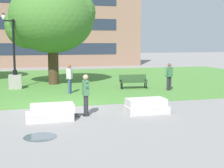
% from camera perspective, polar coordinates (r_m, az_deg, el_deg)
% --- Properties ---
extents(ground_plane, '(140.00, 140.00, 0.00)m').
position_cam_1_polar(ground_plane, '(14.79, -9.48, -4.20)').
color(ground_plane, gray).
extents(grass_lawn, '(40.00, 20.00, 0.02)m').
position_cam_1_polar(grass_lawn, '(24.64, -11.82, 0.49)').
color(grass_lawn, '#4C8438').
rests_on(grass_lawn, ground).
extents(concrete_block_center, '(1.84, 0.90, 0.64)m').
position_cam_1_polar(concrete_block_center, '(12.34, -11.13, -5.16)').
color(concrete_block_center, '#BCB7B2').
rests_on(concrete_block_center, ground).
extents(concrete_block_left, '(1.80, 0.90, 0.64)m').
position_cam_1_polar(concrete_block_left, '(13.39, 6.32, -4.05)').
color(concrete_block_left, '#BCB7B2').
rests_on(concrete_block_left, ground).
extents(person_skateboarder, '(0.24, 0.56, 1.71)m').
position_cam_1_polar(person_skateboarder, '(12.79, -4.81, -1.53)').
color(person_skateboarder, '#28282D').
rests_on(person_skateboarder, ground).
extents(skateboard, '(1.04, 0.37, 0.14)m').
position_cam_1_polar(skateboard, '(12.90, -6.50, -5.51)').
color(skateboard, black).
rests_on(skateboard, ground).
extents(puddle, '(1.07, 1.07, 0.01)m').
position_cam_1_polar(puddle, '(10.38, -12.98, -9.40)').
color(puddle, '#47515B').
rests_on(puddle, ground).
extents(park_bench_near_right, '(1.84, 0.67, 0.90)m').
position_cam_1_polar(park_bench_near_right, '(20.28, 3.91, 0.62)').
color(park_bench_near_right, '#284723').
rests_on(park_bench_near_right, grass_lawn).
extents(lamp_post_left, '(1.32, 0.80, 4.84)m').
position_cam_1_polar(lamp_post_left, '(21.16, -17.33, 1.87)').
color(lamp_post_left, gray).
rests_on(lamp_post_left, grass_lawn).
extents(tree_near_right, '(6.22, 5.92, 7.26)m').
position_cam_1_polar(tree_near_right, '(22.75, -11.08, 11.73)').
color(tree_near_right, '#42301E').
rests_on(tree_near_right, grass_lawn).
extents(person_bystander_near_lawn, '(0.41, 0.59, 1.71)m').
position_cam_1_polar(person_bystander_near_lawn, '(18.42, -7.76, 1.26)').
color(person_bystander_near_lawn, '#384C7A').
rests_on(person_bystander_near_lawn, grass_lawn).
extents(person_bystander_far_lawn, '(0.70, 0.42, 1.71)m').
position_cam_1_polar(person_bystander_far_lawn, '(19.76, 10.41, 1.63)').
color(person_bystander_far_lawn, '#28282D').
rests_on(person_bystander_far_lawn, grass_lawn).
extents(building_facade_distant, '(26.51, 1.03, 13.69)m').
position_cam_1_polar(building_facade_distant, '(39.12, -13.95, 13.03)').
color(building_facade_distant, '#8E6B56').
rests_on(building_facade_distant, ground).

